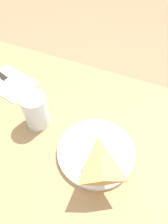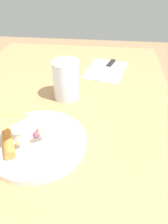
# 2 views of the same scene
# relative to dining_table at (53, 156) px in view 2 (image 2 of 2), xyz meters

# --- Properties ---
(dining_table) EXTENTS (1.30, 0.73, 0.74)m
(dining_table) POSITION_rel_dining_table_xyz_m (0.00, 0.00, 0.00)
(dining_table) COLOR #A87F51
(dining_table) RESTS_ON ground_plane
(plate_pizza) EXTENTS (0.24, 0.24, 0.05)m
(plate_pizza) POSITION_rel_dining_table_xyz_m (0.06, -0.02, 0.12)
(plate_pizza) COLOR white
(plate_pizza) RESTS_ON dining_table
(milk_glass) EXTENTS (0.08, 0.08, 0.12)m
(milk_glass) POSITION_rel_dining_table_xyz_m (-0.17, 0.02, 0.16)
(milk_glass) COLOR white
(milk_glass) RESTS_ON dining_table
(napkin_folded) EXTENTS (0.22, 0.18, 0.00)m
(napkin_folded) POSITION_rel_dining_table_xyz_m (-0.38, 0.14, 0.11)
(napkin_folded) COLOR white
(napkin_folded) RESTS_ON dining_table
(butter_knife) EXTENTS (0.19, 0.08, 0.01)m
(butter_knife) POSITION_rel_dining_table_xyz_m (-0.39, 0.14, 0.11)
(butter_knife) COLOR black
(butter_knife) RESTS_ON napkin_folded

